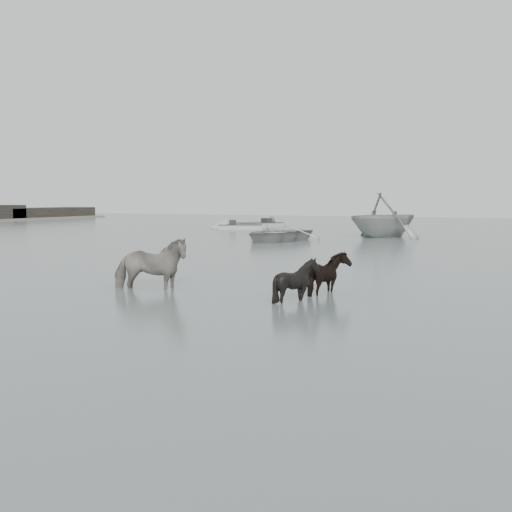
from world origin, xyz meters
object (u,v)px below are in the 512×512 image
Objects in this scene: rowboat_lead at (276,231)px; pony_black at (296,275)px; pony_dark at (330,269)px; pony_pinto at (150,257)px.

pony_black is at bearing -53.17° from rowboat_lead.
rowboat_lead is at bearing 12.49° from pony_dark.
rowboat_lead is (-9.05, 19.72, -0.07)m from pony_black.
pony_dark reaches higher than rowboat_lead.
pony_pinto is 20.10m from rowboat_lead.
rowboat_lead is at bearing 4.45° from pony_black.
pony_dark is at bearing -34.61° from pony_black.
pony_pinto is 1.67× the size of pony_black.
pony_dark is 0.24× the size of rowboat_lead.
pony_black is at bearing -115.15° from pony_pinto.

